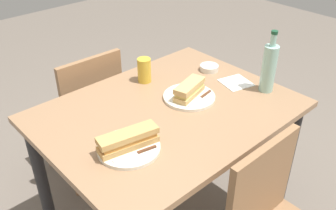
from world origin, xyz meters
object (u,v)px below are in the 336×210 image
at_px(plate_far, 129,148).
at_px(olive_bowl, 209,68).
at_px(plate_near, 190,97).
at_px(baguette_sandwich_near, 190,90).
at_px(knife_far, 138,153).
at_px(chair_near, 87,110).
at_px(baguette_sandwich_far, 128,140).
at_px(beer_glass, 144,70).
at_px(knife_near, 201,97).
at_px(water_bottle, 269,67).
at_px(dining_table, 168,129).

relative_size(plate_far, olive_bowl, 2.48).
relative_size(plate_near, baguette_sandwich_near, 1.24).
xyz_separation_m(plate_near, knife_far, (0.45, 0.17, 0.01)).
distance_m(chair_near, baguette_sandwich_near, 0.74).
bearing_deg(plate_near, baguette_sandwich_near, 0.00).
relative_size(baguette_sandwich_far, beer_glass, 1.97).
height_order(plate_far, olive_bowl, olive_bowl).
bearing_deg(knife_near, beer_glass, -77.32).
distance_m(baguette_sandwich_near, olive_bowl, 0.32).
relative_size(baguette_sandwich_near, water_bottle, 0.65).
bearing_deg(baguette_sandwich_near, dining_table, -1.05).
bearing_deg(plate_far, baguette_sandwich_far, 90.00).
height_order(plate_near, baguette_sandwich_far, baguette_sandwich_far).
bearing_deg(plate_near, plate_far, 13.88).
height_order(knife_near, plate_far, knife_near).
bearing_deg(olive_bowl, beer_glass, -22.91).
distance_m(dining_table, beer_glass, 0.34).
bearing_deg(dining_table, knife_far, 28.68).
bearing_deg(plate_far, olive_bowl, -161.51).
height_order(baguette_sandwich_near, plate_far, baguette_sandwich_near).
height_order(plate_near, knife_far, knife_far).
xyz_separation_m(dining_table, water_bottle, (-0.47, 0.20, 0.24)).
relative_size(water_bottle, olive_bowl, 3.09).
distance_m(water_bottle, beer_glass, 0.62).
bearing_deg(beer_glass, dining_table, 72.11).
bearing_deg(chair_near, baguette_sandwich_near, 108.70).
relative_size(plate_near, knife_far, 1.40).
xyz_separation_m(chair_near, olive_bowl, (-0.50, 0.50, 0.29)).
height_order(knife_near, beer_glass, beer_glass).
bearing_deg(knife_near, baguette_sandwich_far, 7.08).
xyz_separation_m(dining_table, plate_near, (-0.14, 0.00, 0.12)).
distance_m(baguette_sandwich_far, beer_glass, 0.56).
relative_size(baguette_sandwich_far, water_bottle, 0.80).
height_order(dining_table, baguette_sandwich_far, baguette_sandwich_far).
height_order(baguette_sandwich_near, knife_far, baguette_sandwich_near).
distance_m(plate_far, water_bottle, 0.80).
xyz_separation_m(baguette_sandwich_far, beer_glass, (-0.40, -0.39, 0.01)).
relative_size(baguette_sandwich_far, knife_far, 1.40).
height_order(plate_near, baguette_sandwich_near, baguette_sandwich_near).
bearing_deg(baguette_sandwich_far, knife_far, 89.92).
height_order(baguette_sandwich_near, beer_glass, beer_glass).
relative_size(plate_near, knife_near, 1.39).
bearing_deg(baguette_sandwich_far, chair_near, -107.62).
bearing_deg(beer_glass, plate_far, 44.17).
xyz_separation_m(plate_far, baguette_sandwich_far, (0.00, 0.00, 0.04)).
relative_size(baguette_sandwich_near, knife_far, 1.12).
distance_m(plate_near, knife_near, 0.06).
relative_size(plate_near, baguette_sandwich_far, 1.00).
bearing_deg(baguette_sandwich_far, beer_glass, -135.83).
bearing_deg(knife_near, water_bottle, 154.62).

